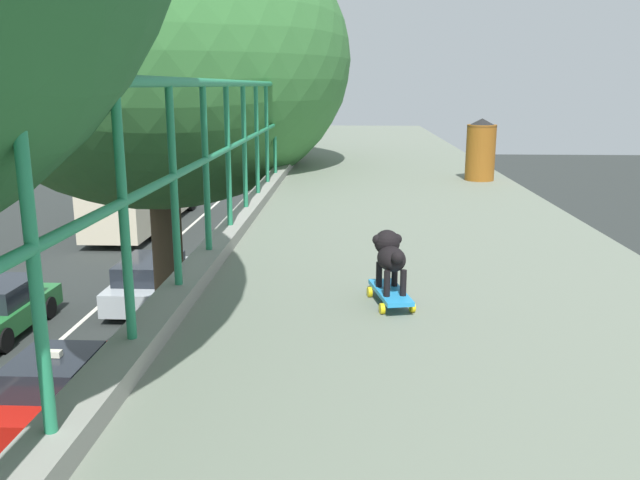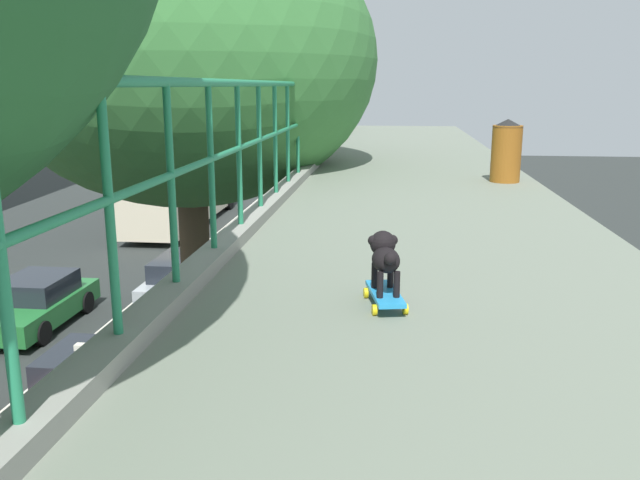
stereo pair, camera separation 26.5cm
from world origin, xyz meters
TOP-DOWN VIEW (x-y plane):
  - overpass_deck at (1.28, 0.00)m, footprint 3.17×35.80m
  - green_railing at (-0.25, 0.00)m, footprint 0.20×34.01m
  - car_red_taxi_fifth at (-4.88, 8.74)m, footprint 1.78×3.84m
  - car_silver_seventh at (-5.12, 15.67)m, footprint 1.98×4.25m
  - city_bus at (-8.74, 26.77)m, footprint 2.62×10.38m
  - roadside_tree_mid at (-2.24, 7.45)m, footprint 5.92×5.92m
  - toy_skateboard at (0.97, 0.82)m, footprint 0.26×0.48m
  - small_dog at (0.96, 0.84)m, footprint 0.20×0.36m
  - litter_bin at (2.43, 5.91)m, footprint 0.39×0.39m

SIDE VIEW (x-z plane):
  - car_red_taxi_fifth at x=-4.88m, z-range -0.11..1.38m
  - car_silver_seventh at x=-5.12m, z-range -0.02..1.39m
  - city_bus at x=-8.74m, z-range 0.22..3.52m
  - overpass_deck at x=1.28m, z-range 4.63..5.15m
  - toy_skateboard at x=0.97m, z-range 5.18..5.26m
  - small_dog at x=0.96m, z-range 5.28..5.61m
  - green_railing at x=-0.25m, z-range 4.81..6.08m
  - litter_bin at x=2.43m, z-range 5.16..5.97m
  - roadside_tree_mid at x=-2.24m, z-range 2.21..11.23m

